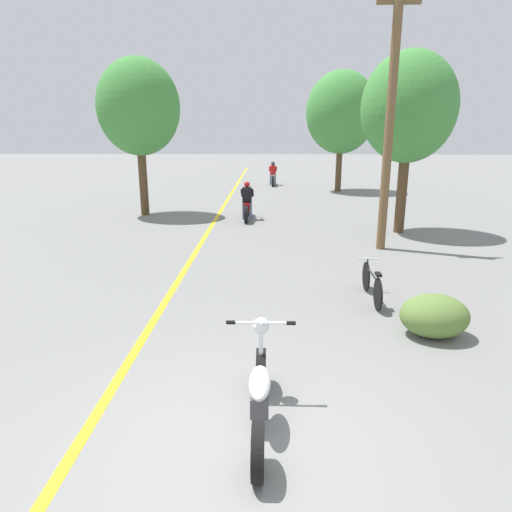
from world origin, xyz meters
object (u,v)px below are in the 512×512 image
(roadside_tree_left, at_px, (138,108))
(motorcycle_rider_lead, at_px, (247,205))
(roadside_tree_right_far, at_px, (341,113))
(motorcycle_foreground, at_px, (260,392))
(bicycle_parked, at_px, (372,284))
(motorcycle_rider_far, at_px, (273,176))
(roadside_tree_right_near, at_px, (409,108))
(utility_pole, at_px, (390,118))

(roadside_tree_left, xyz_separation_m, motorcycle_rider_lead, (4.08, -0.84, -3.50))
(roadside_tree_right_far, relative_size, roadside_tree_left, 1.07)
(motorcycle_foreground, relative_size, bicycle_parked, 1.23)
(roadside_tree_right_far, bearing_deg, roadside_tree_left, -139.26)
(bicycle_parked, bearing_deg, motorcycle_rider_far, 95.48)
(roadside_tree_left, height_order, bicycle_parked, roadside_tree_left)
(roadside_tree_right_far, xyz_separation_m, roadside_tree_left, (-8.63, -7.43, -0.07))
(roadside_tree_right_near, xyz_separation_m, roadside_tree_right_far, (-0.52, 10.35, 0.23))
(utility_pole, xyz_separation_m, motorcycle_foreground, (-3.23, -8.09, -3.13))
(roadside_tree_right_near, relative_size, bicycle_parked, 3.31)
(bicycle_parked, bearing_deg, roadside_tree_right_far, 84.18)
(utility_pole, xyz_separation_m, bicycle_parked, (-1.12, -4.06, -3.20))
(roadside_tree_right_far, bearing_deg, motorcycle_rider_far, 143.08)
(utility_pole, distance_m, motorcycle_rider_far, 15.75)
(motorcycle_rider_lead, relative_size, motorcycle_rider_far, 1.02)
(motorcycle_foreground, distance_m, motorcycle_rider_lead, 12.36)
(utility_pole, bearing_deg, roadside_tree_left, 147.73)
(utility_pole, bearing_deg, motorcycle_rider_far, 101.07)
(roadside_tree_left, bearing_deg, motorcycle_rider_lead, -11.65)
(roadside_tree_right_far, bearing_deg, utility_pole, -92.59)
(roadside_tree_left, relative_size, motorcycle_rider_far, 2.83)
(motorcycle_rider_lead, bearing_deg, roadside_tree_right_far, 61.17)
(roadside_tree_left, bearing_deg, utility_pole, -32.27)
(roadside_tree_right_far, bearing_deg, bicycle_parked, -95.82)
(roadside_tree_right_far, relative_size, motorcycle_rider_lead, 2.96)
(motorcycle_foreground, bearing_deg, utility_pole, 68.21)
(roadside_tree_right_near, distance_m, bicycle_parked, 7.51)
(roadside_tree_left, distance_m, motorcycle_foreground, 14.50)
(motorcycle_rider_far, bearing_deg, roadside_tree_right_near, -72.66)
(motorcycle_rider_far, bearing_deg, motorcycle_rider_lead, -95.31)
(utility_pole, bearing_deg, roadside_tree_right_far, 87.41)
(roadside_tree_right_near, height_order, roadside_tree_right_far, roadside_tree_right_far)
(utility_pole, height_order, bicycle_parked, utility_pole)
(utility_pole, relative_size, motorcycle_foreground, 3.31)
(roadside_tree_right_far, distance_m, motorcycle_rider_lead, 10.10)
(motorcycle_foreground, height_order, motorcycle_rider_lead, motorcycle_rider_lead)
(bicycle_parked, bearing_deg, motorcycle_rider_lead, 108.99)
(roadside_tree_right_far, xyz_separation_m, motorcycle_rider_lead, (-4.55, -8.27, -3.57))
(roadside_tree_right_near, height_order, motorcycle_foreground, roadside_tree_right_near)
(roadside_tree_right_near, xyz_separation_m, bicycle_parked, (-2.21, -6.24, -3.54))
(motorcycle_rider_far, xyz_separation_m, bicycle_parked, (1.85, -19.24, -0.20))
(roadside_tree_right_far, distance_m, motorcycle_foreground, 21.28)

